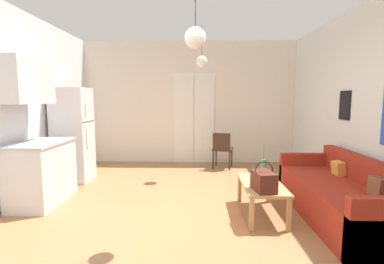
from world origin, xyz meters
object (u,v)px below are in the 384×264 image
Objects in this scene: refrigerator at (73,135)px; pendant_lamp_far at (202,61)px; bamboo_vase at (263,168)px; couch at (343,198)px; accent_chair at (222,148)px; handbag at (264,181)px; pendant_lamp_near at (195,38)px; coffee_table at (262,187)px.

pendant_lamp_far reaches higher than refrigerator.
refrigerator reaches higher than bamboo_vase.
couch is 3.27m from pendant_lamp_far.
pendant_lamp_far is at bearing 70.33° from accent_chair.
bamboo_vase is 1.28× the size of handbag.
bamboo_vase is 0.55× the size of pendant_lamp_near.
bamboo_vase is at bearing 44.01° from pendant_lamp_near.
coffee_table is 2.78× the size of handbag.
handbag is 0.48× the size of pendant_lamp_far.
pendant_lamp_near is (-0.82, -0.30, 1.60)m from handbag.
pendant_lamp_near is at bearing -159.88° from handbag.
refrigerator is at bearing 149.42° from handbag.
handbag is (-1.06, -0.20, 0.28)m from couch.
couch is 2.92m from accent_chair.
pendant_lamp_far reaches higher than handbag.
refrigerator is (-3.11, 1.84, 0.31)m from handbag.
couch is at bearing -6.38° from coffee_table.
bamboo_vase is 2.21m from accent_chair.
coffee_table is 3.54m from refrigerator.
handbag is 2.81m from accent_chair.
accent_chair reaches higher than handbag.
couch is 1.03m from coffee_table.
accent_chair is at bearing 79.63° from pendant_lamp_near.
coffee_table is 0.36m from handbag.
bamboo_vase is 0.27× the size of refrigerator.
handbag is at bearing -30.58° from refrigerator.
bamboo_vase is (0.09, 0.31, 0.18)m from coffee_table.
bamboo_vase is at bearing 114.96° from accent_chair.
pendant_lamp_near reaches higher than coffee_table.
pendant_lamp_far is at bearing 6.72° from refrigerator.
handbag reaches higher than coffee_table.
bamboo_vase is 2.40m from pendant_lamp_far.
couch is 1.12m from handbag.
coffee_table is 1.26× the size of accent_chair.
coffee_table is at bearing 35.19° from pendant_lamp_near.
coffee_table is at bearing -25.76° from refrigerator.
bamboo_vase is at bearing 77.45° from handbag.
handbag is 0.45× the size of accent_chair.
accent_chair is at bearing 96.89° from coffee_table.
couch is 1.25× the size of refrigerator.
refrigerator reaches higher than accent_chair.
pendant_lamp_near is (2.29, -2.14, 1.29)m from refrigerator.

